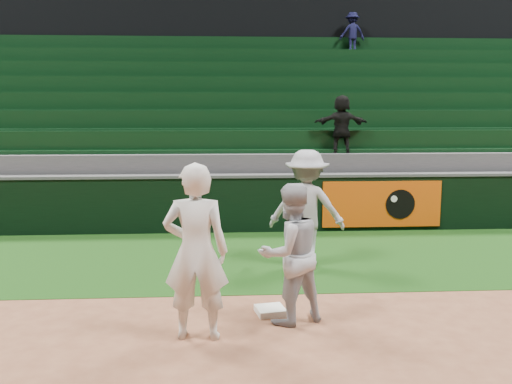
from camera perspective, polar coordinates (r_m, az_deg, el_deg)
ground at (r=7.51m, az=0.42°, el=-12.51°), size 70.00×70.00×0.00m
foul_grass at (r=10.36m, az=-0.74°, el=-6.53°), size 36.00×4.20×0.01m
upper_deck at (r=24.67m, az=-2.49°, el=16.23°), size 40.00×12.00×12.00m
first_base at (r=7.66m, az=1.44°, el=-11.76°), size 0.42×0.42×0.08m
first_baseman at (r=6.65m, az=-6.03°, el=-5.98°), size 0.79×0.55×2.08m
baserunner at (r=7.15m, az=3.43°, el=-6.17°), size 1.06×0.97×1.77m
base_coach at (r=9.68m, az=5.08°, el=-1.62°), size 1.41×1.00×1.98m
field_wall at (r=12.38m, az=-1.12°, el=-1.06°), size 36.00×0.45×1.25m
stadium_seating at (r=16.00m, az=-1.81°, el=4.97°), size 36.00×5.95×5.58m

